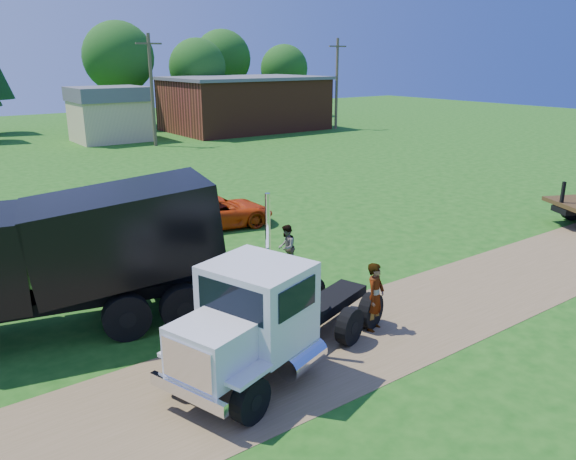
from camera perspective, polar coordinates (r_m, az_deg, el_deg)
ground at (r=17.68m, az=15.35°, el=-7.29°), size 140.00×140.00×0.00m
dirt_track at (r=17.68m, az=15.35°, el=-7.28°), size 120.00×4.20×0.01m
white_semi_tractor at (r=12.97m, az=-2.76°, el=-9.08°), size 6.92×4.09×4.11m
black_dump_truck at (r=15.91m, az=-22.19°, el=-2.28°), size 9.38×4.64×3.98m
orange_pickup at (r=24.69m, az=-7.17°, el=1.85°), size 5.20×3.13×1.35m
spectator_a at (r=15.39m, az=8.84°, el=-6.72°), size 0.82×0.69×1.92m
spectator_b at (r=19.56m, az=-0.16°, el=-1.76°), size 0.98×0.97×1.60m
brick_building at (r=58.76m, az=-4.43°, el=12.71°), size 15.40×10.40×5.30m
tan_shed at (r=52.78m, az=-17.69°, el=11.23°), size 6.20×5.40×4.70m
utility_poles at (r=48.66m, az=-13.67°, el=13.82°), size 42.20×0.28×9.00m
tree_row at (r=60.60m, az=-26.16°, el=15.31°), size 59.22×14.39×11.20m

